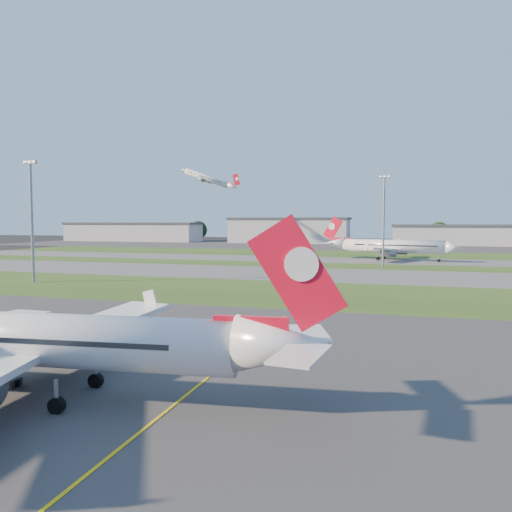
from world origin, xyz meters
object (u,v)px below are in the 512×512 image
at_px(airliner_taxiing, 392,246).
at_px(light_mast_west, 32,213).
at_px(light_mast_centre, 384,215).
at_px(airliner_parked, 36,341).

height_order(airliner_taxiing, light_mast_west, light_mast_west).
height_order(light_mast_west, light_mast_centre, same).
height_order(airliner_parked, light_mast_centre, light_mast_centre).
relative_size(airliner_taxiing, light_mast_west, 1.60).
relative_size(airliner_parked, airliner_taxiing, 0.93).
xyz_separation_m(airliner_taxiing, light_mast_centre, (-1.74, -27.67, 10.20)).
distance_m(airliner_taxiing, light_mast_west, 110.68).
bearing_deg(light_mast_centre, light_mast_west, -141.34).
xyz_separation_m(airliner_parked, light_mast_centre, (20.48, 113.68, 10.61)).
bearing_deg(light_mast_centre, airliner_parked, -100.21).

